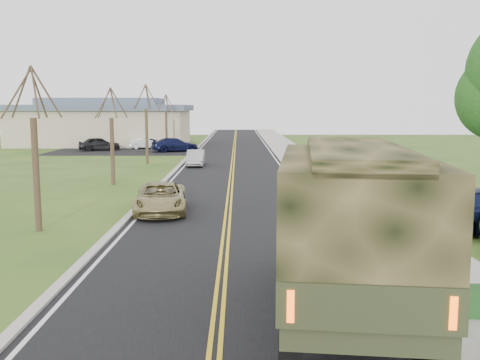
{
  "coord_description": "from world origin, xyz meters",
  "views": [
    {
      "loc": [
        0.45,
        -9.53,
        4.59
      ],
      "look_at": [
        0.51,
        10.84,
        1.8
      ],
      "focal_mm": 40.0,
      "sensor_mm": 36.0,
      "label": 1
    }
  ],
  "objects_px": {
    "utility_box_near": "(416,283)",
    "utility_box_far": "(472,301)",
    "sedan_silver": "(196,158)",
    "suv_champagne": "(161,198)",
    "military_truck": "(349,221)"
  },
  "relations": [
    {
      "from": "utility_box_near",
      "to": "utility_box_far",
      "type": "distance_m",
      "value": 1.36
    },
    {
      "from": "military_truck",
      "to": "utility_box_near",
      "type": "height_order",
      "value": "military_truck"
    },
    {
      "from": "sedan_silver",
      "to": "utility_box_near",
      "type": "height_order",
      "value": "sedan_silver"
    },
    {
      "from": "utility_box_far",
      "to": "suv_champagne",
      "type": "bearing_deg",
      "value": 128.87
    },
    {
      "from": "sedan_silver",
      "to": "utility_box_near",
      "type": "xyz_separation_m",
      "value": [
        7.51,
        -29.61,
        -0.12
      ]
    },
    {
      "from": "sedan_silver",
      "to": "utility_box_near",
      "type": "relative_size",
      "value": 4.71
    },
    {
      "from": "suv_champagne",
      "to": "utility_box_far",
      "type": "relative_size",
      "value": 7.21
    },
    {
      "from": "suv_champagne",
      "to": "utility_box_far",
      "type": "height_order",
      "value": "suv_champagne"
    },
    {
      "from": "sedan_silver",
      "to": "utility_box_near",
      "type": "bearing_deg",
      "value": -76.78
    },
    {
      "from": "sedan_silver",
      "to": "suv_champagne",
      "type": "bearing_deg",
      "value": -91.16
    },
    {
      "from": "military_truck",
      "to": "sedan_silver",
      "type": "distance_m",
      "value": 31.27
    },
    {
      "from": "suv_champagne",
      "to": "sedan_silver",
      "type": "relative_size",
      "value": 1.24
    },
    {
      "from": "suv_champagne",
      "to": "sedan_silver",
      "type": "height_order",
      "value": "suv_champagne"
    },
    {
      "from": "military_truck",
      "to": "utility_box_near",
      "type": "distance_m",
      "value": 2.74
    },
    {
      "from": "sedan_silver",
      "to": "utility_box_near",
      "type": "distance_m",
      "value": 30.55
    }
  ]
}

